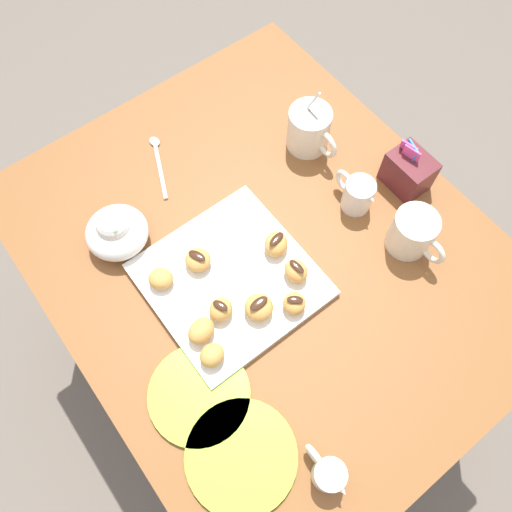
# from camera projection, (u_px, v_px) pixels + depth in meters

# --- Properties ---
(ground_plane) EXTENTS (8.00, 8.00, 0.00)m
(ground_plane) POSITION_uv_depth(u_px,v_px,m) (262.00, 345.00, 1.63)
(ground_plane) COLOR #665B51
(dining_table) EXTENTS (0.99, 0.81, 0.70)m
(dining_table) POSITION_uv_depth(u_px,v_px,m) (265.00, 276.00, 1.11)
(dining_table) COLOR brown
(dining_table) RESTS_ON ground_plane
(pastry_plate_square) EXTENTS (0.30, 0.30, 0.02)m
(pastry_plate_square) POSITION_uv_depth(u_px,v_px,m) (230.00, 280.00, 0.96)
(pastry_plate_square) COLOR silver
(pastry_plate_square) RESTS_ON dining_table
(coffee_mug_cream_left) EXTENTS (0.13, 0.09, 0.15)m
(coffee_mug_cream_left) POSITION_uv_depth(u_px,v_px,m) (310.00, 129.00, 1.05)
(coffee_mug_cream_left) COLOR silver
(coffee_mug_cream_left) RESTS_ON dining_table
(coffee_mug_cream_right) EXTENTS (0.12, 0.08, 0.09)m
(coffee_mug_cream_right) POSITION_uv_depth(u_px,v_px,m) (413.00, 232.00, 0.95)
(coffee_mug_cream_right) COLOR silver
(coffee_mug_cream_right) RESTS_ON dining_table
(cream_pitcher_white) EXTENTS (0.10, 0.06, 0.07)m
(cream_pitcher_white) POSITION_uv_depth(u_px,v_px,m) (358.00, 194.00, 1.00)
(cream_pitcher_white) COLOR silver
(cream_pitcher_white) RESTS_ON dining_table
(sugar_caddy) EXTENTS (0.09, 0.07, 0.11)m
(sugar_caddy) POSITION_uv_depth(u_px,v_px,m) (408.00, 171.00, 1.02)
(sugar_caddy) COLOR #561E23
(sugar_caddy) RESTS_ON dining_table
(ice_cream_bowl) EXTENTS (0.12, 0.12, 0.09)m
(ice_cream_bowl) POSITION_uv_depth(u_px,v_px,m) (116.00, 231.00, 0.97)
(ice_cream_bowl) COLOR silver
(ice_cream_bowl) RESTS_ON dining_table
(chocolate_sauce_pitcher) EXTENTS (0.09, 0.05, 0.06)m
(chocolate_sauce_pitcher) POSITION_uv_depth(u_px,v_px,m) (328.00, 474.00, 0.79)
(chocolate_sauce_pitcher) COLOR silver
(chocolate_sauce_pitcher) RESTS_ON dining_table
(saucer_lime_left) EXTENTS (0.18, 0.18, 0.01)m
(saucer_lime_left) POSITION_uv_depth(u_px,v_px,m) (199.00, 395.00, 0.87)
(saucer_lime_left) COLOR #9EC633
(saucer_lime_left) RESTS_ON dining_table
(saucer_lime_right) EXTENTS (0.19, 0.19, 0.01)m
(saucer_lime_right) POSITION_uv_depth(u_px,v_px,m) (241.00, 456.00, 0.83)
(saucer_lime_right) COLOR #9EC633
(saucer_lime_right) RESTS_ON dining_table
(loose_spoon_near_saucer) EXTENTS (0.15, 0.07, 0.01)m
(loose_spoon_near_saucer) POSITION_uv_depth(u_px,v_px,m) (158.00, 159.00, 1.08)
(loose_spoon_near_saucer) COLOR silver
(loose_spoon_near_saucer) RESTS_ON dining_table
(beignet_0) EXTENTS (0.05, 0.05, 0.03)m
(beignet_0) POSITION_uv_depth(u_px,v_px,m) (198.00, 260.00, 0.95)
(beignet_0) COLOR #D19347
(beignet_0) RESTS_ON pastry_plate_square
(chocolate_drizzle_0) EXTENTS (0.04, 0.03, 0.00)m
(chocolate_drizzle_0) POSITION_uv_depth(u_px,v_px,m) (197.00, 256.00, 0.93)
(chocolate_drizzle_0) COLOR #381E11
(chocolate_drizzle_0) RESTS_ON beignet_0
(beignet_1) EXTENTS (0.05, 0.05, 0.04)m
(beignet_1) POSITION_uv_depth(u_px,v_px,m) (212.00, 355.00, 0.87)
(beignet_1) COLOR #D19347
(beignet_1) RESTS_ON pastry_plate_square
(beignet_2) EXTENTS (0.07, 0.07, 0.04)m
(beignet_2) POSITION_uv_depth(u_px,v_px,m) (276.00, 244.00, 0.96)
(beignet_2) COLOR #D19347
(beignet_2) RESTS_ON pastry_plate_square
(chocolate_drizzle_2) EXTENTS (0.02, 0.04, 0.00)m
(chocolate_drizzle_2) POSITION_uv_depth(u_px,v_px,m) (276.00, 239.00, 0.94)
(chocolate_drizzle_2) COLOR #381E11
(chocolate_drizzle_2) RESTS_ON beignet_2
(beignet_3) EXTENTS (0.07, 0.07, 0.04)m
(beignet_3) POSITION_uv_depth(u_px,v_px,m) (259.00, 307.00, 0.90)
(beignet_3) COLOR #D19347
(beignet_3) RESTS_ON pastry_plate_square
(chocolate_drizzle_3) EXTENTS (0.02, 0.04, 0.00)m
(chocolate_drizzle_3) POSITION_uv_depth(u_px,v_px,m) (259.00, 303.00, 0.89)
(chocolate_drizzle_3) COLOR #381E11
(chocolate_drizzle_3) RESTS_ON beignet_3
(beignet_4) EXTENTS (0.05, 0.06, 0.04)m
(beignet_4) POSITION_uv_depth(u_px,v_px,m) (201.00, 331.00, 0.89)
(beignet_4) COLOR #D19347
(beignet_4) RESTS_ON pastry_plate_square
(beignet_5) EXTENTS (0.06, 0.06, 0.03)m
(beignet_5) POSITION_uv_depth(u_px,v_px,m) (161.00, 279.00, 0.93)
(beignet_5) COLOR #D19347
(beignet_5) RESTS_ON pastry_plate_square
(beignet_6) EXTENTS (0.05, 0.05, 0.04)m
(beignet_6) POSITION_uv_depth(u_px,v_px,m) (296.00, 271.00, 0.93)
(beignet_6) COLOR #D19347
(beignet_6) RESTS_ON pastry_plate_square
(chocolate_drizzle_6) EXTENTS (0.04, 0.02, 0.00)m
(chocolate_drizzle_6) POSITION_uv_depth(u_px,v_px,m) (297.00, 267.00, 0.92)
(chocolate_drizzle_6) COLOR #381E11
(chocolate_drizzle_6) RESTS_ON beignet_6
(beignet_7) EXTENTS (0.06, 0.06, 0.04)m
(beignet_7) POSITION_uv_depth(u_px,v_px,m) (221.00, 309.00, 0.90)
(beignet_7) COLOR #D19347
(beignet_7) RESTS_ON pastry_plate_square
(chocolate_drizzle_7) EXTENTS (0.03, 0.03, 0.00)m
(chocolate_drizzle_7) POSITION_uv_depth(u_px,v_px,m) (220.00, 306.00, 0.88)
(chocolate_drizzle_7) COLOR #381E11
(chocolate_drizzle_7) RESTS_ON beignet_7
(beignet_8) EXTENTS (0.06, 0.06, 0.03)m
(beignet_8) POSITION_uv_depth(u_px,v_px,m) (294.00, 303.00, 0.91)
(beignet_8) COLOR #D19347
(beignet_8) RESTS_ON pastry_plate_square
(chocolate_drizzle_8) EXTENTS (0.03, 0.03, 0.00)m
(chocolate_drizzle_8) POSITION_uv_depth(u_px,v_px,m) (295.00, 300.00, 0.89)
(chocolate_drizzle_8) COLOR #381E11
(chocolate_drizzle_8) RESTS_ON beignet_8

